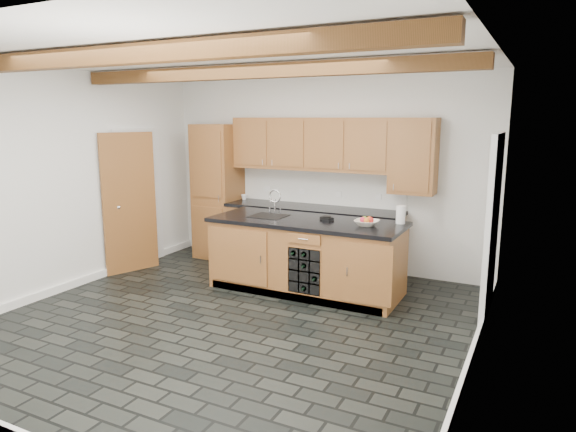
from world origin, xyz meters
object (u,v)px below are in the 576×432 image
at_px(island, 306,256).
at_px(kitchen_scale, 327,218).
at_px(paper_towel, 401,215).
at_px(fruit_bowl, 367,223).

xyz_separation_m(island, kitchen_scale, (0.23, 0.11, 0.49)).
height_order(kitchen_scale, paper_towel, paper_towel).
xyz_separation_m(island, paper_towel, (1.11, 0.32, 0.57)).
bearing_deg(kitchen_scale, paper_towel, 37.42).
distance_m(island, paper_towel, 1.29).
distance_m(island, fruit_bowl, 0.93).
relative_size(island, paper_towel, 11.29).
bearing_deg(paper_towel, island, -163.95).
distance_m(kitchen_scale, paper_towel, 0.91).
xyz_separation_m(kitchen_scale, paper_towel, (0.89, 0.21, 0.09)).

